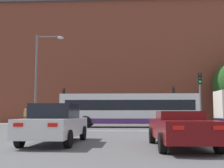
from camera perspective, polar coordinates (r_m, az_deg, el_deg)
The scene contains 12 objects.
stop_line_strip at distance 20.12m, azimuth 1.10°, elevation -9.48°, with size 9.72×0.30×0.01m, color silver.
far_pavement at distance 32.78m, azimuth 1.67°, elevation -8.14°, with size 70.80×2.50×0.01m, color gray.
brick_civic_building at distance 44.64m, azimuth 6.42°, elevation 4.68°, with size 41.62×14.81×25.21m.
car_saloon_left at distance 11.91m, azimuth -11.41°, elevation -7.88°, with size 2.09×4.98×1.61m.
car_roadster_right at distance 10.52m, azimuth 13.70°, elevation -8.72°, with size 1.97×4.92×1.30m.
bus_crossing_lead at distance 25.59m, azimuth 3.53°, elevation -5.19°, with size 12.29×2.70×2.95m.
traffic_light_far_right at distance 32.22m, azimuth 12.43°, elevation -2.92°, with size 0.26×0.31×4.29m.
traffic_light_near_right at distance 21.26m, azimuth 17.47°, elevation -1.49°, with size 0.26×0.31×4.15m.
traffic_light_far_left at distance 32.69m, azimuth -9.81°, elevation -3.21°, with size 0.26×0.31×4.11m.
street_lamp_junction at distance 23.22m, azimuth -14.27°, elevation 2.57°, with size 2.26×0.36×7.57m.
pedestrian_waiting at distance 32.79m, azimuth -9.66°, elevation -6.41°, with size 0.41×0.25×1.62m.
pedestrian_walking_east at distance 34.54m, azimuth -17.18°, elevation -6.00°, with size 0.46×0.38×1.81m.
Camera 1 is at (0.51, -2.30, 1.22)m, focal length 45.00 mm.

